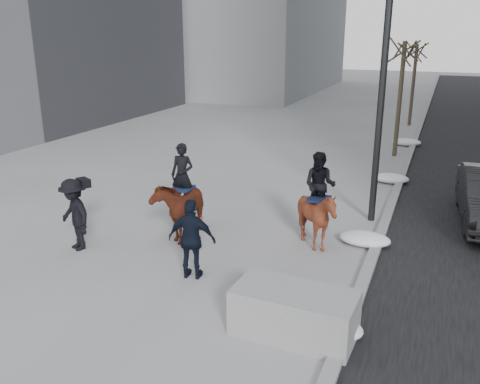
% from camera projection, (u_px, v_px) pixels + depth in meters
% --- Properties ---
extents(ground, '(120.00, 120.00, 0.00)m').
position_uv_depth(ground, '(219.00, 273.00, 11.09)').
color(ground, gray).
rests_on(ground, ground).
extents(curb, '(0.25, 90.00, 0.12)m').
position_uv_depth(curb, '(404.00, 171.00, 18.82)').
color(curb, gray).
rests_on(curb, ground).
extents(planter, '(2.14, 1.15, 0.84)m').
position_uv_depth(planter, '(294.00, 313.00, 8.74)').
color(planter, gray).
rests_on(planter, ground).
extents(tree_near, '(1.20, 1.20, 5.15)m').
position_uv_depth(tree_near, '(400.00, 94.00, 20.55)').
color(tree_near, '#382F21').
rests_on(tree_near, ground).
extents(tree_far, '(1.20, 1.20, 4.82)m').
position_uv_depth(tree_far, '(414.00, 81.00, 27.40)').
color(tree_far, '#3B2A23').
rests_on(tree_far, ground).
extents(mounted_left, '(0.93, 1.88, 2.38)m').
position_uv_depth(mounted_left, '(181.00, 202.00, 12.88)').
color(mounted_left, '#501D10').
rests_on(mounted_left, ground).
extents(mounted_right, '(1.27, 1.42, 2.35)m').
position_uv_depth(mounted_right, '(317.00, 211.00, 12.11)').
color(mounted_right, '#501C10').
rests_on(mounted_right, ground).
extents(feeder, '(1.08, 0.93, 1.75)m').
position_uv_depth(feeder, '(192.00, 239.00, 10.63)').
color(feeder, black).
rests_on(feeder, ground).
extents(camera_crew, '(1.30, 1.08, 1.75)m').
position_uv_depth(camera_crew, '(75.00, 214.00, 12.04)').
color(camera_crew, black).
rests_on(camera_crew, ground).
extents(lamppost, '(0.25, 0.93, 9.09)m').
position_uv_depth(lamppost, '(387.00, 33.00, 12.59)').
color(lamppost, black).
rests_on(lamppost, ground).
extents(snow_piles, '(1.28, 17.04, 0.32)m').
position_uv_depth(snow_piles, '(383.00, 197.00, 15.63)').
color(snow_piles, white).
rests_on(snow_piles, ground).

